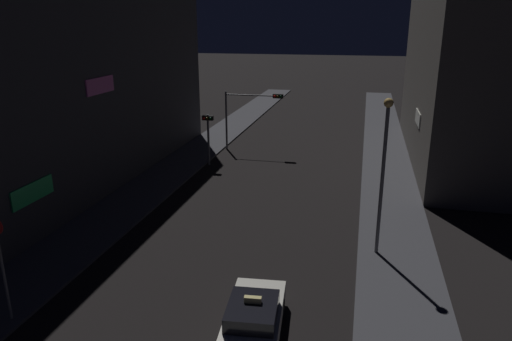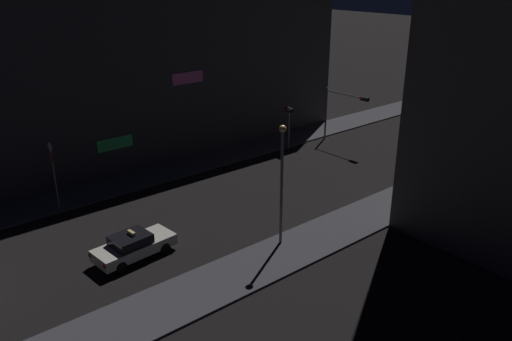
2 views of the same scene
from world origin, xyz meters
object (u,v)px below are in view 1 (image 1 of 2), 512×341
Objects in this scene: traffic_light_overhead at (249,108)px; traffic_light_left_kerb at (208,129)px; street_lamp_near_block at (384,162)px; taxi at (253,320)px.

traffic_light_left_kerb is (-1.90, -4.62, -0.83)m from traffic_light_overhead.
traffic_light_left_kerb is at bearing -112.35° from traffic_light_overhead.
street_lamp_near_block is at bearing -58.74° from traffic_light_overhead.
street_lamp_near_block reaches higher than traffic_light_left_kerb.
taxi is 0.66× the size of street_lamp_near_block.
street_lamp_near_block reaches higher than traffic_light_overhead.
traffic_light_left_kerb is at bearing 135.31° from street_lamp_near_block.
taxi is at bearing -67.49° from traffic_light_left_kerb.
traffic_light_left_kerb is (-7.75, 18.70, 1.94)m from taxi.
traffic_light_overhead is (-5.85, 23.33, 2.77)m from taxi.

